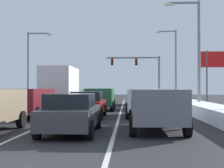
{
  "coord_description": "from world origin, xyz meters",
  "views": [
    {
      "loc": [
        2.21,
        -6.23,
        1.74
      ],
      "look_at": [
        0.83,
        22.5,
        2.06
      ],
      "focal_mm": 52.81,
      "sensor_mm": 36.0,
      "label": 1
    }
  ],
  "objects_px": {
    "suv_silver_right_lane_fourth": "(139,95)",
    "street_lamp_left_mid": "(32,61)",
    "sedan_white_left_lane_fourth": "(76,97)",
    "street_lamp_right_mid": "(194,45)",
    "box_truck_left_lane_third": "(62,86)",
    "suv_green_center_lane_third": "(101,97)",
    "sedan_red_center_lane_second": "(87,104)",
    "traffic_light_gantry": "(142,68)",
    "sedan_navy_right_lane_third": "(142,100)",
    "roadside_sign_right": "(217,65)",
    "sedan_charcoal_center_lane_nearest": "(71,113)",
    "sedan_black_center_lane_fourth": "(104,98)",
    "suv_gray_right_lane_nearest": "(156,106)",
    "suv_maroon_left_lane_second": "(29,100)",
    "street_lamp_right_far": "(173,59)",
    "suv_white_right_lane_second": "(144,100)"
  },
  "relations": [
    {
      "from": "street_lamp_left_mid",
      "to": "box_truck_left_lane_third",
      "type": "bearing_deg",
      "value": -56.21
    },
    {
      "from": "suv_silver_right_lane_fourth",
      "to": "suv_green_center_lane_third",
      "type": "relative_size",
      "value": 1.0
    },
    {
      "from": "suv_white_right_lane_second",
      "to": "sedan_red_center_lane_second",
      "type": "height_order",
      "value": "suv_white_right_lane_second"
    },
    {
      "from": "sedan_navy_right_lane_third",
      "to": "street_lamp_right_far",
      "type": "xyz_separation_m",
      "value": [
        4.36,
        13.86,
        4.44
      ]
    },
    {
      "from": "sedan_navy_right_lane_third",
      "to": "traffic_light_gantry",
      "type": "distance_m",
      "value": 20.23
    },
    {
      "from": "suv_gray_right_lane_nearest",
      "to": "suv_maroon_left_lane_second",
      "type": "relative_size",
      "value": 1.0
    },
    {
      "from": "suv_silver_right_lane_fourth",
      "to": "sedan_charcoal_center_lane_nearest",
      "type": "relative_size",
      "value": 1.09
    },
    {
      "from": "sedan_red_center_lane_second",
      "to": "street_lamp_right_mid",
      "type": "relative_size",
      "value": 0.55
    },
    {
      "from": "street_lamp_right_far",
      "to": "street_lamp_right_mid",
      "type": "bearing_deg",
      "value": -92.36
    },
    {
      "from": "sedan_charcoal_center_lane_nearest",
      "to": "traffic_light_gantry",
      "type": "relative_size",
      "value": 0.6
    },
    {
      "from": "suv_maroon_left_lane_second",
      "to": "street_lamp_left_mid",
      "type": "height_order",
      "value": "street_lamp_left_mid"
    },
    {
      "from": "suv_silver_right_lane_fourth",
      "to": "suv_maroon_left_lane_second",
      "type": "height_order",
      "value": "same"
    },
    {
      "from": "suv_white_right_lane_second",
      "to": "traffic_light_gantry",
      "type": "bearing_deg",
      "value": 87.62
    },
    {
      "from": "suv_gray_right_lane_nearest",
      "to": "traffic_light_gantry",
      "type": "height_order",
      "value": "traffic_light_gantry"
    },
    {
      "from": "sedan_navy_right_lane_third",
      "to": "sedan_white_left_lane_fourth",
      "type": "distance_m",
      "value": 11.04
    },
    {
      "from": "suv_gray_right_lane_nearest",
      "to": "suv_green_center_lane_third",
      "type": "xyz_separation_m",
      "value": [
        -3.25,
        12.09,
        0.0
      ]
    },
    {
      "from": "street_lamp_right_far",
      "to": "box_truck_left_lane_third",
      "type": "bearing_deg",
      "value": -129.49
    },
    {
      "from": "suv_white_right_lane_second",
      "to": "sedan_red_center_lane_second",
      "type": "bearing_deg",
      "value": -166.19
    },
    {
      "from": "sedan_navy_right_lane_third",
      "to": "roadside_sign_right",
      "type": "distance_m",
      "value": 11.12
    },
    {
      "from": "sedan_black_center_lane_fourth",
      "to": "traffic_light_gantry",
      "type": "xyz_separation_m",
      "value": [
        4.42,
        14.0,
        3.73
      ]
    },
    {
      "from": "box_truck_left_lane_third",
      "to": "sedan_navy_right_lane_third",
      "type": "bearing_deg",
      "value": -4.95
    },
    {
      "from": "suv_gray_right_lane_nearest",
      "to": "box_truck_left_lane_third",
      "type": "relative_size",
      "value": 0.68
    },
    {
      "from": "suv_silver_right_lane_fourth",
      "to": "street_lamp_left_mid",
      "type": "bearing_deg",
      "value": 177.65
    },
    {
      "from": "sedan_red_center_lane_second",
      "to": "suv_green_center_lane_third",
      "type": "xyz_separation_m",
      "value": [
        0.23,
        6.49,
        0.25
      ]
    },
    {
      "from": "sedan_navy_right_lane_third",
      "to": "suv_maroon_left_lane_second",
      "type": "bearing_deg",
      "value": -132.25
    },
    {
      "from": "sedan_red_center_lane_second",
      "to": "street_lamp_right_far",
      "type": "bearing_deg",
      "value": 69.83
    },
    {
      "from": "street_lamp_left_mid",
      "to": "sedan_red_center_lane_second",
      "type": "bearing_deg",
      "value": -62.72
    },
    {
      "from": "traffic_light_gantry",
      "to": "street_lamp_left_mid",
      "type": "distance_m",
      "value": 17.37
    },
    {
      "from": "traffic_light_gantry",
      "to": "suv_silver_right_lane_fourth",
      "type": "bearing_deg",
      "value": -94.2
    },
    {
      "from": "sedan_black_center_lane_fourth",
      "to": "roadside_sign_right",
      "type": "xyz_separation_m",
      "value": [
        11.34,
        1.32,
        3.25
      ]
    },
    {
      "from": "box_truck_left_lane_third",
      "to": "suv_gray_right_lane_nearest",
      "type": "bearing_deg",
      "value": -64.25
    },
    {
      "from": "sedan_charcoal_center_lane_nearest",
      "to": "sedan_black_center_lane_fourth",
      "type": "bearing_deg",
      "value": 90.59
    },
    {
      "from": "sedan_black_center_lane_fourth",
      "to": "roadside_sign_right",
      "type": "distance_m",
      "value": 11.87
    },
    {
      "from": "sedan_charcoal_center_lane_nearest",
      "to": "box_truck_left_lane_third",
      "type": "distance_m",
      "value": 15.04
    },
    {
      "from": "suv_gray_right_lane_nearest",
      "to": "street_lamp_right_far",
      "type": "xyz_separation_m",
      "value": [
        4.36,
        26.94,
        4.18
      ]
    },
    {
      "from": "suv_green_center_lane_third",
      "to": "sedan_black_center_lane_fourth",
      "type": "relative_size",
      "value": 1.09
    },
    {
      "from": "sedan_navy_right_lane_third",
      "to": "suv_green_center_lane_third",
      "type": "xyz_separation_m",
      "value": [
        -3.25,
        -1.0,
        0.25
      ]
    },
    {
      "from": "box_truck_left_lane_third",
      "to": "suv_green_center_lane_third",
      "type": "bearing_deg",
      "value": -25.18
    },
    {
      "from": "traffic_light_gantry",
      "to": "street_lamp_right_far",
      "type": "xyz_separation_m",
      "value": [
        3.44,
        -6.0,
        0.7
      ]
    },
    {
      "from": "suv_silver_right_lane_fourth",
      "to": "roadside_sign_right",
      "type": "relative_size",
      "value": 0.89
    },
    {
      "from": "sedan_charcoal_center_lane_nearest",
      "to": "box_truck_left_lane_third",
      "type": "height_order",
      "value": "box_truck_left_lane_third"
    },
    {
      "from": "sedan_navy_right_lane_third",
      "to": "sedan_red_center_lane_second",
      "type": "height_order",
      "value": "same"
    },
    {
      "from": "sedan_charcoal_center_lane_nearest",
      "to": "suv_maroon_left_lane_second",
      "type": "height_order",
      "value": "suv_maroon_left_lane_second"
    },
    {
      "from": "box_truck_left_lane_third",
      "to": "street_lamp_right_far",
      "type": "bearing_deg",
      "value": 50.51
    },
    {
      "from": "street_lamp_left_mid",
      "to": "suv_gray_right_lane_nearest",
      "type": "bearing_deg",
      "value": -61.44
    },
    {
      "from": "box_truck_left_lane_third",
      "to": "street_lamp_right_mid",
      "type": "height_order",
      "value": "street_lamp_right_mid"
    },
    {
      "from": "sedan_red_center_lane_second",
      "to": "traffic_light_gantry",
      "type": "relative_size",
      "value": 0.6
    },
    {
      "from": "sedan_black_center_lane_fourth",
      "to": "street_lamp_right_far",
      "type": "relative_size",
      "value": 0.51
    },
    {
      "from": "sedan_white_left_lane_fourth",
      "to": "street_lamp_right_mid",
      "type": "bearing_deg",
      "value": -46.39
    },
    {
      "from": "suv_green_center_lane_third",
      "to": "street_lamp_right_far",
      "type": "xyz_separation_m",
      "value": [
        7.61,
        14.86,
        4.18
      ]
    }
  ]
}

